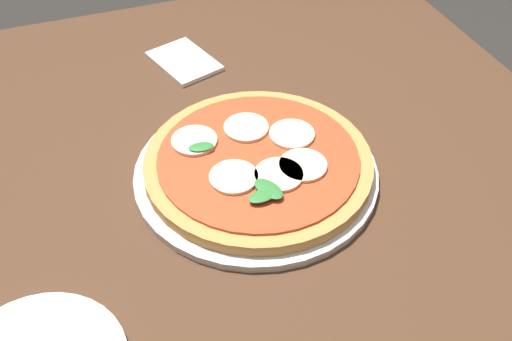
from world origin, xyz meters
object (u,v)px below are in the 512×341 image
dining_table (285,256)px  serving_tray (256,172)px  pizza (258,162)px  napkin (184,61)px

dining_table → serving_tray: size_ratio=3.64×
dining_table → pizza: size_ratio=3.90×
pizza → serving_tray: bearing=-57.9°
pizza → dining_table: bearing=9.0°
serving_tray → pizza: pizza is taller
pizza → napkin: size_ratio=2.55×
dining_table → pizza: pizza is taller
dining_table → napkin: 0.42m
dining_table → pizza: 0.15m
serving_tray → pizza: (-0.00, 0.00, 0.02)m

